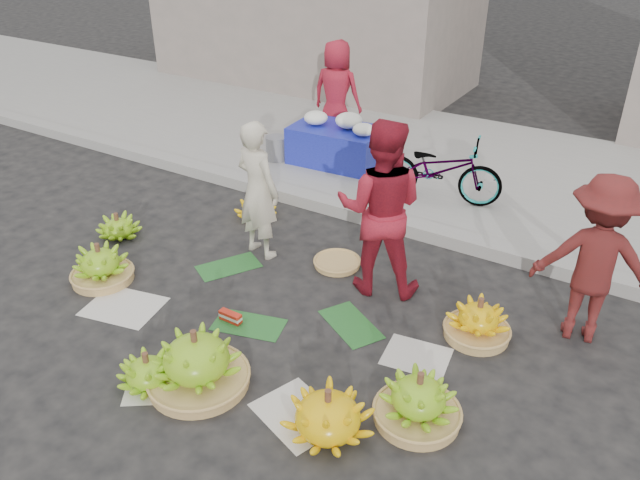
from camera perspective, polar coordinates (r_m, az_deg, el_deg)
The scene contains 22 objects.
ground at distance 5.91m, azimuth -4.57°, elevation -7.06°, with size 80.00×80.00×0.00m, color black.
curb at distance 7.47m, azimuth 5.27°, elevation 2.00°, with size 40.00×0.25×0.15m, color gray.
sidewalk at distance 9.25m, azimuth 11.23°, elevation 7.00°, with size 40.00×4.00×0.12m, color gray.
newspaper_scatter at distance 5.43m, azimuth -9.59°, elevation -11.24°, with size 3.20×1.80×0.00m, color silver, non-canonical shape.
banana_leaves at distance 6.08m, azimuth -4.24°, elevation -5.78°, with size 2.00×1.00×0.00m, color #1C5623, non-canonical shape.
banana_bunch_0 at distance 6.69m, azimuth -19.42°, elevation -2.17°, with size 0.61×0.61×0.43m.
banana_bunch_1 at distance 5.29m, azimuth -15.48°, elevation -11.47°, with size 0.60×0.60×0.32m.
banana_bunch_2 at distance 5.13m, azimuth -11.21°, elevation -10.78°, with size 0.87×0.87×0.53m.
banana_bunch_3 at distance 4.69m, azimuth 0.72°, elevation -15.65°, with size 0.82×0.82×0.41m.
banana_bunch_4 at distance 4.84m, azimuth 8.98°, elevation -14.25°, with size 0.69×0.69×0.45m.
banana_bunch_5 at distance 5.73m, azimuth 14.26°, elevation -7.18°, with size 0.57×0.57×0.41m.
banana_bunch_6 at distance 7.50m, azimuth -17.99°, elevation 1.14°, with size 0.47×0.47×0.30m.
banana_bunch_7 at distance 7.62m, azimuth -5.85°, elevation 2.97°, with size 0.55×0.55×0.30m.
basket_spare at distance 6.64m, azimuth 1.58°, elevation -2.11°, with size 0.48×0.48×0.06m, color #AF8549.
incense_stack at distance 5.87m, azimuth -8.19°, elevation -6.95°, with size 0.22×0.07×0.09m, color red.
vendor_cream at distance 6.58m, azimuth -5.71°, elevation 4.56°, with size 0.55×0.36×1.51m, color beige.
vendor_red at distance 5.90m, azimuth 5.54°, elevation 2.88°, with size 0.85×0.66×1.75m, color #AD1A2A.
man_striped at distance 5.75m, azimuth 23.86°, elevation -1.69°, with size 1.00×0.57×1.55m, color maroon.
flower_table at distance 8.79m, azimuth 1.58°, elevation 8.89°, with size 1.28×0.85×0.72m.
grey_bucket at distance 8.97m, azimuth -4.01°, elevation 8.37°, with size 0.30×0.30×0.34m, color slate.
flower_vendor at distance 9.44m, azimuth 1.52°, elevation 13.32°, with size 0.75×0.49×1.52m, color #AD1A2A.
bicycle at distance 7.78m, azimuth 10.83°, elevation 6.38°, with size 1.54×0.54×0.81m, color gray.
Camera 1 is at (2.88, -3.78, 3.51)m, focal length 35.00 mm.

